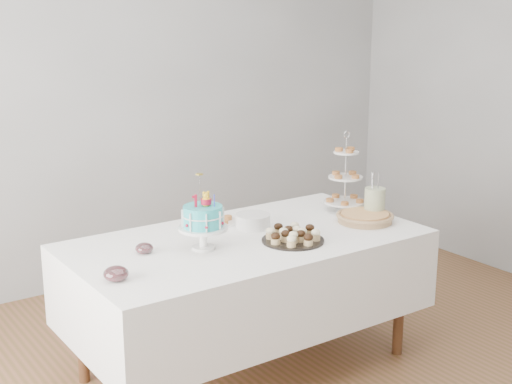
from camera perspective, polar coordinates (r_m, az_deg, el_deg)
walls at (r=3.48m, az=1.96°, el=4.16°), size 5.04×4.04×2.70m
table at (r=3.94m, az=-0.76°, el=-6.81°), size 1.92×1.02×0.77m
birthday_cake at (r=3.66m, az=-4.25°, el=-2.98°), size 0.26×0.26×0.39m
cupcake_tray at (r=3.80m, az=2.98°, el=-3.44°), size 0.33×0.33×0.08m
pie at (r=4.18m, az=8.71°, el=-1.98°), size 0.33×0.33×0.05m
tiered_stand at (r=4.36m, az=7.17°, el=1.15°), size 0.25×0.25×0.49m
plate_stack at (r=4.03m, az=-0.26°, el=-2.32°), size 0.20×0.20×0.08m
pastry_plate at (r=4.12m, az=-3.18°, el=-2.28°), size 0.25×0.25×0.04m
jam_bowl_a at (r=3.32m, az=-11.14°, el=-6.45°), size 0.12×0.12×0.07m
jam_bowl_b at (r=3.66m, az=-8.93°, el=-4.48°), size 0.09×0.09×0.06m
utensil_pitcher at (r=4.27m, az=9.48°, el=-0.76°), size 0.13×0.12×0.27m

